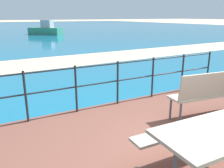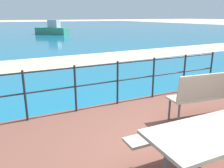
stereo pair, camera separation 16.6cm
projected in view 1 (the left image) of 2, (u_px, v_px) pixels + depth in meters
ground_plane at (205, 164)px, 3.26m from camera, size 240.00×240.00×0.00m
patio_paving at (205, 162)px, 3.25m from camera, size 6.40×5.20×0.06m
sea_water at (1, 29)px, 36.96m from camera, size 90.00×90.00×0.01m
beach_strip at (52, 62)px, 10.31m from camera, size 54.06×4.46×0.01m
park_bench at (214, 90)px, 4.43m from camera, size 1.76×0.63×0.96m
railing_fence at (118, 78)px, 5.15m from camera, size 5.94×0.04×0.99m
boat_near at (45, 30)px, 25.31m from camera, size 3.59×3.64×1.56m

